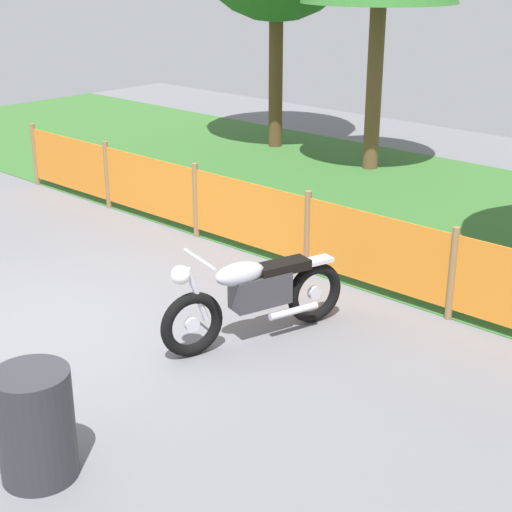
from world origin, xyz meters
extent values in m
cube|color=slate|center=(0.00, 0.00, -0.01)|extent=(24.00, 24.00, 0.02)
cube|color=#386B2D|center=(0.00, 6.22, 0.01)|extent=(24.00, 6.32, 0.01)
cylinder|color=olive|center=(-4.93, 3.06, 0.53)|extent=(0.08, 0.08, 1.05)
cylinder|color=olive|center=(-2.96, 3.06, 0.53)|extent=(0.08, 0.08, 1.05)
cylinder|color=olive|center=(-0.99, 3.06, 0.53)|extent=(0.08, 0.08, 1.05)
cylinder|color=olive|center=(0.99, 3.06, 0.53)|extent=(0.08, 0.08, 1.05)
cylinder|color=olive|center=(2.96, 3.06, 0.53)|extent=(0.08, 0.08, 1.05)
cube|color=orange|center=(-3.95, 3.06, 0.54)|extent=(1.89, 0.02, 0.85)
cube|color=orange|center=(-1.97, 3.06, 0.54)|extent=(1.89, 0.02, 0.85)
cube|color=orange|center=(0.00, 3.06, 0.54)|extent=(1.89, 0.02, 0.85)
cube|color=orange|center=(1.97, 3.06, 0.54)|extent=(1.89, 0.02, 0.85)
cylinder|color=brown|center=(-3.80, 7.97, 1.48)|extent=(0.28, 0.28, 2.97)
cylinder|color=brown|center=(-1.33, 7.80, 1.46)|extent=(0.28, 0.28, 2.92)
torus|color=black|center=(1.51, 0.63, 0.33)|extent=(0.30, 0.67, 0.67)
cylinder|color=silver|center=(1.51, 0.63, 0.33)|extent=(0.10, 0.16, 0.15)
torus|color=black|center=(1.92, 2.03, 0.33)|extent=(0.30, 0.67, 0.67)
cylinder|color=silver|center=(1.92, 2.03, 0.33)|extent=(0.10, 0.16, 0.15)
cube|color=#38383D|center=(1.73, 1.38, 0.52)|extent=(0.42, 0.67, 0.33)
ellipsoid|color=#B7B7C1|center=(1.66, 1.15, 0.75)|extent=(0.39, 0.59, 0.23)
cube|color=black|center=(1.80, 1.63, 0.72)|extent=(0.38, 0.62, 0.10)
cube|color=silver|center=(1.92, 2.03, 0.70)|extent=(0.27, 0.41, 0.04)
cylinder|color=silver|center=(1.52, 0.69, 0.64)|extent=(0.12, 0.25, 0.59)
sphere|color=white|center=(1.48, 0.53, 0.88)|extent=(0.23, 0.23, 0.19)
cylinder|color=silver|center=(1.54, 0.73, 0.99)|extent=(0.61, 0.21, 0.03)
cylinder|color=silver|center=(1.96, 1.64, 0.27)|extent=(0.23, 0.57, 0.07)
cylinder|color=#2D2D33|center=(2.04, -1.46, 0.44)|extent=(0.58, 0.58, 0.88)
camera|label=1|loc=(6.58, -4.02, 3.70)|focal=54.87mm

